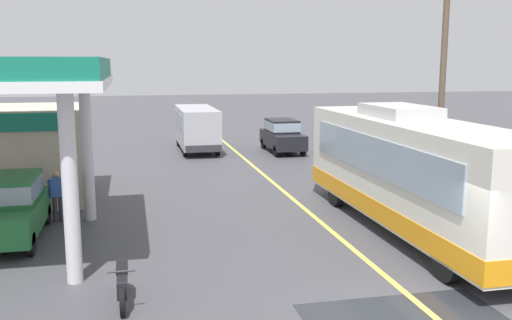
{
  "coord_description": "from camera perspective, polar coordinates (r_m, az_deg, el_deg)",
  "views": [
    {
      "loc": [
        -5.74,
        -9.2,
        4.98
      ],
      "look_at": [
        -1.5,
        10.0,
        1.6
      ],
      "focal_mm": 39.84,
      "sensor_mm": 36.0,
      "label": 1
    }
  ],
  "objects": [
    {
      "name": "ground",
      "position": [
        30.17,
        -1.31,
        0.25
      ],
      "size": [
        120.0,
        120.0,
        0.0
      ],
      "primitive_type": "plane",
      "color": "#424247"
    },
    {
      "name": "lane_divider_stripe",
      "position": [
        25.36,
        0.87,
        -1.56
      ],
      "size": [
        0.16,
        50.0,
        0.01
      ],
      "primitive_type": "cube",
      "color": "#D8CC4C",
      "rests_on": "ground"
    },
    {
      "name": "coach_bus_main",
      "position": [
        17.41,
        15.42,
        -1.4
      ],
      "size": [
        2.6,
        11.04,
        3.69
      ],
      "color": "silver",
      "rests_on": "ground"
    },
    {
      "name": "car_at_pump",
      "position": [
        17.54,
        -23.49,
        -4.14
      ],
      "size": [
        1.7,
        4.2,
        1.82
      ],
      "color": "#1E602D",
      "rests_on": "ground"
    },
    {
      "name": "minibus_opposing_lane",
      "position": [
        32.62,
        -5.98,
        3.53
      ],
      "size": [
        2.04,
        6.13,
        2.44
      ],
      "color": "#A5A5AD",
      "rests_on": "ground"
    },
    {
      "name": "motorcycle_parked_forecourt",
      "position": [
        12.44,
        -13.27,
        -11.9
      ],
      "size": [
        0.55,
        1.8,
        0.92
      ],
      "color": "black",
      "rests_on": "ground"
    },
    {
      "name": "pedestrian_near_pump",
      "position": [
        17.33,
        -22.34,
        -4.5
      ],
      "size": [
        0.55,
        0.22,
        1.66
      ],
      "color": "#33333F",
      "rests_on": "ground"
    },
    {
      "name": "pedestrian_by_shop",
      "position": [
        18.94,
        -19.35,
        -3.15
      ],
      "size": [
        0.55,
        0.22,
        1.66
      ],
      "color": "#33333F",
      "rests_on": "ground"
    },
    {
      "name": "car_trailing_behind_bus",
      "position": [
        32.01,
        2.66,
        2.63
      ],
      "size": [
        1.7,
        4.2,
        1.82
      ],
      "color": "black",
      "rests_on": "ground"
    },
    {
      "name": "utility_pole_roadside",
      "position": [
        23.1,
        18.27,
        8.51
      ],
      "size": [
        1.8,
        0.24,
        8.97
      ],
      "color": "brown",
      "rests_on": "ground"
    }
  ]
}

